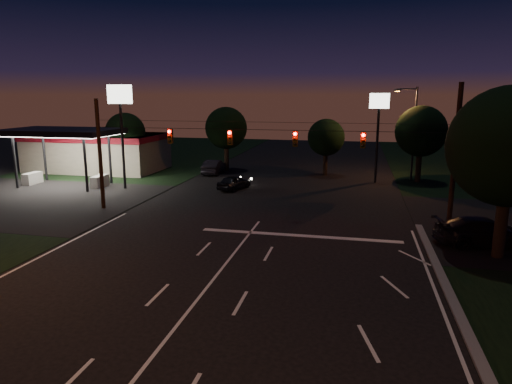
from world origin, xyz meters
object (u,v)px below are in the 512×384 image
(utility_pole_right, at_px, (448,229))
(car_cross, at_px, (485,232))
(car_oncoming_a, at_px, (234,182))
(car_oncoming_b, at_px, (214,167))
(tree_right_near, at_px, (509,148))

(utility_pole_right, relative_size, car_cross, 1.66)
(car_oncoming_a, relative_size, car_oncoming_b, 0.84)
(utility_pole_right, xyz_separation_m, car_cross, (1.30, -3.09, 0.79))
(tree_right_near, bearing_deg, car_oncoming_b, 136.28)
(tree_right_near, height_order, car_cross, tree_right_near)
(utility_pole_right, distance_m, car_oncoming_b, 26.37)
(utility_pole_right, distance_m, car_oncoming_a, 18.63)
(utility_pole_right, relative_size, tree_right_near, 1.03)
(car_oncoming_a, xyz_separation_m, car_oncoming_b, (-4.27, 7.54, 0.10))
(tree_right_near, height_order, car_oncoming_b, tree_right_near)
(car_cross, bearing_deg, car_oncoming_a, 44.59)
(car_oncoming_b, bearing_deg, car_cross, 136.02)
(utility_pole_right, bearing_deg, tree_right_near, -72.47)
(tree_right_near, relative_size, car_oncoming_a, 2.31)
(car_oncoming_a, bearing_deg, utility_pole_right, 169.04)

